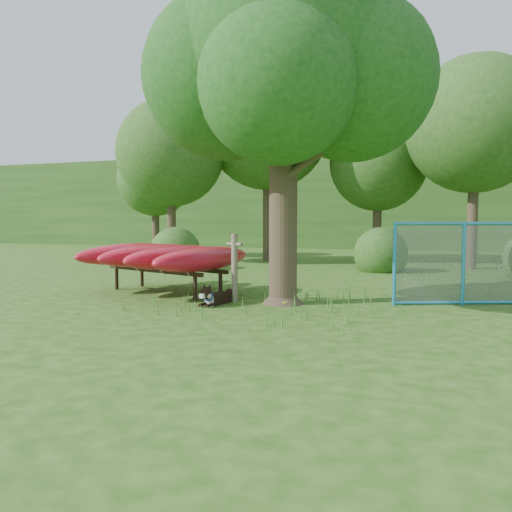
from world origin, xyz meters
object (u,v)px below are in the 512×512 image
(kayak_rack, at_px, (165,256))
(oak_tree, at_px, (283,67))
(fence_section, at_px, (463,263))
(husky_dog, at_px, (214,297))

(kayak_rack, bearing_deg, oak_tree, 11.32)
(fence_section, bearing_deg, husky_dog, 178.67)
(oak_tree, bearing_deg, husky_dog, -151.59)
(kayak_rack, distance_m, husky_dog, 2.26)
(oak_tree, height_order, fence_section, oak_tree)
(fence_section, bearing_deg, kayak_rack, 163.54)
(oak_tree, relative_size, husky_dog, 6.89)
(husky_dog, distance_m, fence_section, 5.11)
(oak_tree, height_order, husky_dog, oak_tree)
(kayak_rack, bearing_deg, fence_section, 25.32)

